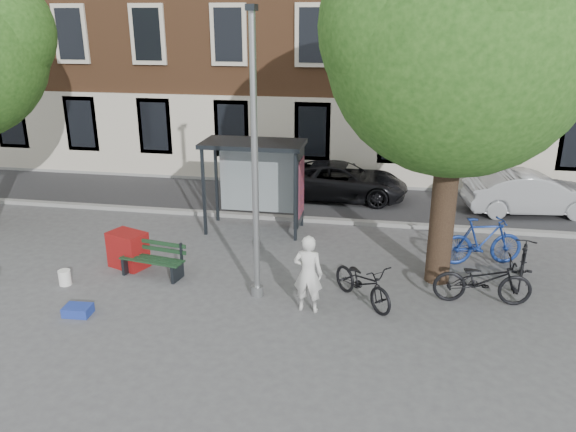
% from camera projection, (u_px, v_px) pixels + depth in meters
% --- Properties ---
extents(ground, '(90.00, 90.00, 0.00)m').
position_uv_depth(ground, '(257.00, 295.00, 12.55)').
color(ground, '#4C4C4F').
rests_on(ground, ground).
extents(road, '(40.00, 4.00, 0.01)m').
position_uv_depth(road, '(304.00, 200.00, 19.05)').
color(road, '#28282B').
rests_on(road, ground).
extents(curb_near, '(40.00, 0.25, 0.12)m').
position_uv_depth(curb_near, '(294.00, 218.00, 17.17)').
color(curb_near, gray).
rests_on(curb_near, ground).
extents(curb_far, '(40.00, 0.25, 0.12)m').
position_uv_depth(curb_far, '(312.00, 183.00, 20.89)').
color(curb_far, gray).
rests_on(curb_far, ground).
extents(lamppost, '(0.28, 0.35, 6.11)m').
position_uv_depth(lamppost, '(255.00, 175.00, 11.62)').
color(lamppost, '#9EA0A3').
rests_on(lamppost, ground).
extents(tree_right, '(5.76, 5.60, 8.20)m').
position_uv_depth(tree_right, '(462.00, 31.00, 11.30)').
color(tree_right, black).
rests_on(tree_right, ground).
extents(bus_shelter, '(2.85, 1.45, 2.62)m').
position_uv_depth(bus_shelter, '(268.00, 166.00, 15.82)').
color(bus_shelter, '#1E2328').
rests_on(bus_shelter, ground).
extents(painter, '(0.65, 0.45, 1.70)m').
position_uv_depth(painter, '(308.00, 274.00, 11.64)').
color(painter, silver).
rests_on(painter, ground).
extents(bench, '(1.64, 0.77, 0.81)m').
position_uv_depth(bench, '(153.00, 261.00, 13.43)').
color(bench, '#1E2328').
rests_on(bench, ground).
extents(bike_a, '(2.10, 0.80, 1.09)m').
position_uv_depth(bike_a, '(483.00, 280.00, 12.05)').
color(bike_a, black).
rests_on(bike_a, ground).
extents(bike_b, '(2.13, 1.06, 1.23)m').
position_uv_depth(bike_b, '(482.00, 241.00, 13.96)').
color(bike_b, navy).
rests_on(bike_b, ground).
extents(bike_c, '(1.71, 1.82, 0.97)m').
position_uv_depth(bike_c, '(363.00, 282.00, 12.08)').
color(bike_c, black).
rests_on(bike_c, ground).
extents(bike_d, '(0.89, 1.72, 1.00)m').
position_uv_depth(bike_d, '(523.00, 263.00, 12.98)').
color(bike_d, black).
rests_on(bike_d, ground).
extents(car_dark, '(4.51, 2.16, 1.24)m').
position_uv_depth(car_dark, '(341.00, 181.00, 19.11)').
color(car_dark, black).
rests_on(car_dark, ground).
extents(car_silver, '(4.22, 1.96, 1.34)m').
position_uv_depth(car_silver, '(531.00, 193.00, 17.58)').
color(car_silver, '#A2A5A9').
rests_on(car_silver, ground).
extents(red_stand, '(1.06, 0.89, 0.90)m').
position_uv_depth(red_stand, '(128.00, 250.00, 13.87)').
color(red_stand, maroon).
rests_on(red_stand, ground).
extents(blue_crate, '(0.57, 0.43, 0.20)m').
position_uv_depth(blue_crate, '(78.00, 310.00, 11.70)').
color(blue_crate, '#21389B').
rests_on(blue_crate, ground).
extents(bucket_b, '(0.37, 0.37, 0.36)m').
position_uv_depth(bucket_b, '(65.00, 278.00, 13.00)').
color(bucket_b, white).
rests_on(bucket_b, ground).
extents(bucket_c, '(0.36, 0.36, 0.36)m').
position_uv_depth(bucket_c, '(145.00, 257.00, 14.12)').
color(bucket_c, silver).
rests_on(bucket_c, ground).
extents(notice_sign, '(0.29, 0.11, 1.73)m').
position_uv_depth(notice_sign, '(444.00, 228.00, 13.14)').
color(notice_sign, '#9EA0A3').
rests_on(notice_sign, ground).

